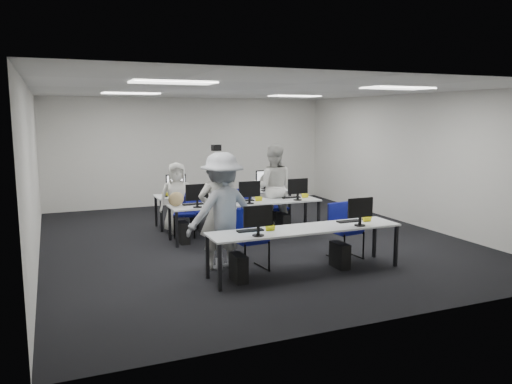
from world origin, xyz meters
name	(u,v)px	position (x,y,z in m)	size (l,w,h in m)	color
room	(250,166)	(0.00, 0.00, 1.50)	(9.00, 9.02, 3.00)	black
ceiling_panels	(250,91)	(0.00, 0.00, 2.98)	(5.20, 4.60, 0.02)	white
desk_front	(306,231)	(0.00, -2.40, 0.68)	(3.20, 0.70, 0.73)	silver
desk_mid	(246,205)	(0.00, 0.20, 0.68)	(3.20, 0.70, 0.73)	silver
desk_back	(224,195)	(0.00, 1.60, 0.68)	(3.20, 0.70, 0.73)	silver
equipment_front	(295,252)	(-0.19, -2.42, 0.36)	(2.51, 0.41, 1.19)	#0B5C99
equipment_mid	(238,221)	(-0.19, 0.18, 0.36)	(2.91, 0.41, 1.19)	white
equipment_back	(232,208)	(0.19, 1.62, 0.36)	(2.91, 0.41, 1.19)	white
chair_0	(250,251)	(-0.77, -1.91, 0.31)	(0.53, 0.57, 0.98)	navy
chair_1	(345,241)	(1.05, -1.92, 0.31)	(0.53, 0.57, 0.97)	navy
chair_2	(185,222)	(-1.17, 0.75, 0.29)	(0.58, 0.60, 0.92)	navy
chair_3	(235,219)	(-0.06, 0.72, 0.28)	(0.49, 0.52, 0.88)	navy
chair_4	(277,216)	(0.96, 0.73, 0.28)	(0.45, 0.49, 0.87)	navy
chair_5	(192,221)	(-0.96, 0.96, 0.27)	(0.42, 0.45, 0.85)	navy
chair_6	(239,214)	(0.18, 1.13, 0.29)	(0.53, 0.56, 0.91)	navy
chair_7	(273,212)	(1.02, 1.11, 0.28)	(0.47, 0.51, 0.88)	navy
handbag	(176,199)	(-1.45, 0.32, 0.87)	(0.35, 0.22, 0.28)	olive
student_0	(219,214)	(-1.21, -1.68, 0.92)	(0.67, 0.44, 1.84)	beige
student_1	(273,187)	(0.82, 0.68, 0.94)	(0.91, 0.71, 1.88)	beige
student_2	(177,198)	(-1.25, 1.08, 0.76)	(0.75, 0.49, 1.53)	beige
student_3	(275,190)	(1.04, 1.06, 0.81)	(0.95, 0.40, 1.62)	beige
photographer	(222,211)	(-1.17, -1.70, 0.96)	(1.24, 0.72, 1.93)	gray
dslr_camera	(216,148)	(-1.20, -1.52, 1.99)	(0.14, 0.18, 0.10)	black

